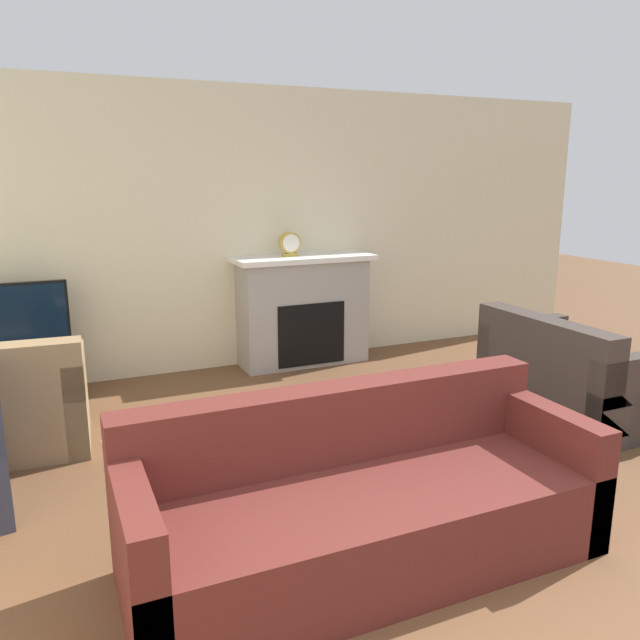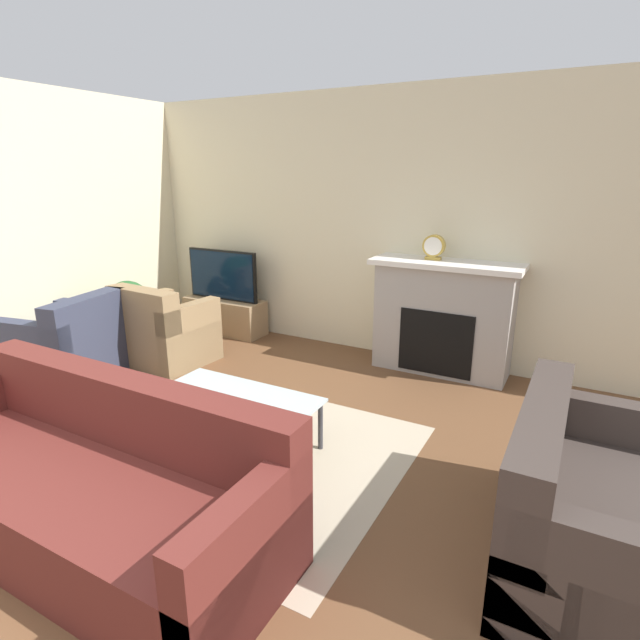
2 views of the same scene
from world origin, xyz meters
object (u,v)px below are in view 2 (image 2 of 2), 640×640
object	(u,v)px
couch_loveseat	(595,516)
mantel_clock	(434,247)
couch_sectional	(90,486)
coffee_table	(228,405)
armchair_accent	(165,334)
tv	(223,275)
armchair_by_window	(69,348)
potted_plant	(128,307)

from	to	relation	value
couch_loveseat	mantel_clock	bearing A→B (deg)	34.58
couch_sectional	coffee_table	world-z (taller)	couch_sectional
couch_loveseat	mantel_clock	world-z (taller)	mantel_clock
armchair_accent	coffee_table	distance (m)	1.97
couch_loveseat	tv	bearing A→B (deg)	62.11
couch_loveseat	coffee_table	size ratio (longest dim) A/B	1.14
couch_sectional	coffee_table	bearing A→B (deg)	83.16
armchair_by_window	mantel_clock	world-z (taller)	mantel_clock
armchair_accent	mantel_clock	bearing A→B (deg)	-151.11
coffee_table	potted_plant	bearing A→B (deg)	153.25
couch_sectional	armchair_accent	size ratio (longest dim) A/B	2.64
potted_plant	armchair_by_window	bearing A→B (deg)	-80.16
couch_sectional	armchair_accent	distance (m)	2.58
couch_loveseat	armchair_by_window	bearing A→B (deg)	86.13
armchair_accent	potted_plant	bearing A→B (deg)	-5.54
armchair_by_window	coffee_table	bearing A→B (deg)	71.18
potted_plant	mantel_clock	size ratio (longest dim) A/B	3.28
potted_plant	armchair_accent	bearing A→B (deg)	-9.27
coffee_table	couch_loveseat	bearing A→B (deg)	0.17
armchair_accent	potted_plant	world-z (taller)	armchair_accent
coffee_table	potted_plant	xyz separation A→B (m)	(-2.28, 1.15, 0.13)
armchair_accent	potted_plant	size ratio (longest dim) A/B	1.13
tv	armchair_by_window	bearing A→B (deg)	-101.30
tv	armchair_by_window	distance (m)	1.91
tv	potted_plant	bearing A→B (deg)	-117.50
mantel_clock	potted_plant	bearing A→B (deg)	-161.14
couch_loveseat	armchair_accent	bearing A→B (deg)	75.09
armchair_by_window	mantel_clock	size ratio (longest dim) A/B	4.24
coffee_table	mantel_clock	world-z (taller)	mantel_clock
couch_sectional	armchair_accent	bearing A→B (deg)	126.84
tv	armchair_accent	distance (m)	1.16
tv	coffee_table	xyz separation A→B (m)	(1.77, -2.13, -0.36)
couch_loveseat	armchair_accent	size ratio (longest dim) A/B	1.52
armchair_by_window	potted_plant	size ratio (longest dim) A/B	1.29
tv	couch_sectional	distance (m)	3.58
tv	mantel_clock	size ratio (longest dim) A/B	4.06
tv	armchair_accent	xyz separation A→B (m)	(0.10, -1.08, -0.41)
coffee_table	mantel_clock	distance (m)	2.47
couch_loveseat	couch_sectional	bearing A→B (deg)	113.27
tv	coffee_table	bearing A→B (deg)	-50.36
tv	armchair_accent	bearing A→B (deg)	-84.68
armchair_by_window	coffee_table	world-z (taller)	armchair_by_window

